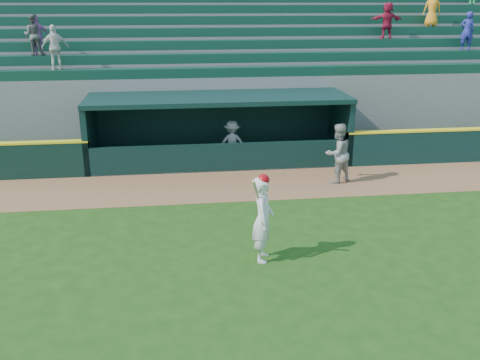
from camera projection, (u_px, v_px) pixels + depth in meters
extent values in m
plane|color=#1C4010|center=(249.00, 253.00, 12.70)|extent=(120.00, 120.00, 0.00)
cube|color=brown|center=(227.00, 186.00, 17.30)|extent=(40.00, 3.00, 0.01)
imported|color=gray|center=(338.00, 153.00, 17.39)|extent=(1.18, 1.08, 1.96)
imported|color=#9E9E99|center=(232.00, 143.00, 19.38)|extent=(1.09, 0.68, 1.61)
cube|color=slate|center=(219.00, 161.00, 19.93)|extent=(9.00, 2.60, 0.04)
cube|color=black|center=(90.00, 135.00, 19.02)|extent=(0.20, 2.60, 2.30)
cube|color=black|center=(340.00, 128.00, 20.13)|extent=(0.20, 2.60, 2.30)
cube|color=black|center=(216.00, 124.00, 20.80)|extent=(9.40, 0.20, 2.30)
cube|color=black|center=(218.00, 98.00, 19.18)|extent=(9.40, 2.80, 0.16)
cube|color=black|center=(222.00, 158.00, 18.63)|extent=(9.00, 0.16, 1.00)
cube|color=brown|center=(217.00, 149.00, 20.61)|extent=(8.40, 0.45, 0.10)
cube|color=slate|center=(215.00, 113.00, 21.19)|extent=(34.00, 0.85, 2.91)
cube|color=#0F3828|center=(214.00, 72.00, 20.56)|extent=(34.00, 0.60, 0.36)
cube|color=slate|center=(213.00, 104.00, 21.92)|extent=(34.00, 0.85, 3.36)
cube|color=#0F3828|center=(212.00, 58.00, 21.22)|extent=(34.00, 0.60, 0.36)
cube|color=slate|center=(211.00, 95.00, 22.65)|extent=(34.00, 0.85, 3.81)
cube|color=#0F3828|center=(210.00, 45.00, 21.87)|extent=(34.00, 0.60, 0.36)
cube|color=slate|center=(209.00, 87.00, 23.38)|extent=(34.00, 0.85, 4.26)
cube|color=#0F3828|center=(209.00, 32.00, 22.53)|extent=(34.00, 0.60, 0.36)
cube|color=slate|center=(208.00, 79.00, 24.10)|extent=(34.00, 0.85, 4.71)
cube|color=#0F3828|center=(207.00, 20.00, 23.18)|extent=(34.00, 0.60, 0.36)
cube|color=slate|center=(207.00, 71.00, 24.83)|extent=(34.00, 0.85, 5.16)
cube|color=#0F3828|center=(206.00, 9.00, 23.84)|extent=(34.00, 0.60, 0.36)
cube|color=slate|center=(205.00, 64.00, 25.56)|extent=(34.00, 0.85, 5.61)
cube|color=slate|center=(205.00, 63.00, 26.10)|extent=(34.50, 0.30, 5.61)
imported|color=orange|center=(432.00, 8.00, 23.44)|extent=(0.83, 0.64, 1.52)
imported|color=silver|center=(55.00, 47.00, 19.56)|extent=(1.01, 0.62, 1.61)
imported|color=#A91A38|center=(387.00, 20.00, 22.50)|extent=(1.40, 0.50, 1.49)
imported|color=navy|center=(467.00, 31.00, 22.22)|extent=(0.64, 0.50, 1.57)
imported|color=#545454|center=(34.00, 35.00, 20.12)|extent=(0.74, 0.58, 1.52)
imported|color=#A062A8|center=(38.00, 36.00, 20.15)|extent=(0.90, 0.51, 1.45)
imported|color=silver|center=(263.00, 219.00, 12.08)|extent=(0.62, 0.81, 2.01)
sphere|color=#AA090F|center=(263.00, 180.00, 11.78)|extent=(0.27, 0.27, 0.27)
cylinder|color=tan|center=(257.00, 194.00, 11.63)|extent=(0.29, 0.47, 0.76)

